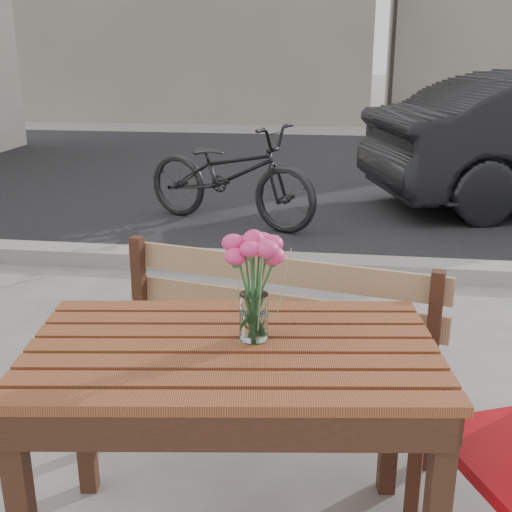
{
  "coord_description": "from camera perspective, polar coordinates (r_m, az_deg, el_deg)",
  "views": [
    {
      "loc": [
        0.53,
        -1.59,
        1.63
      ],
      "look_at": [
        0.27,
        0.25,
        1.02
      ],
      "focal_mm": 45.0,
      "sensor_mm": 36.0,
      "label": 1
    }
  ],
  "objects": [
    {
      "name": "main_table",
      "position": [
        2.02,
        -2.1,
        -11.1
      ],
      "size": [
        1.33,
        0.88,
        0.77
      ],
      "rotation": [
        0.0,
        0.0,
        0.13
      ],
      "color": "#592917",
      "rests_on": "ground"
    },
    {
      "name": "street",
      "position": [
        6.86,
        3.37,
        4.61
      ],
      "size": [
        30.0,
        8.12,
        0.12
      ],
      "color": "black",
      "rests_on": "ground"
    },
    {
      "name": "main_bench",
      "position": [
        2.61,
        1.12,
        -6.88
      ],
      "size": [
        1.44,
        0.7,
        0.86
      ],
      "rotation": [
        0.0,
        0.0,
        -0.22
      ],
      "color": "#94774C",
      "rests_on": "ground"
    },
    {
      "name": "main_vase",
      "position": [
        1.92,
        -0.21,
        -1.49
      ],
      "size": [
        0.19,
        0.19,
        0.35
      ],
      "color": "white",
      "rests_on": "main_table"
    },
    {
      "name": "bicycle",
      "position": [
        6.1,
        -2.35,
        7.29
      ],
      "size": [
        1.95,
        1.32,
        0.97
      ],
      "primitive_type": "imported",
      "rotation": [
        0.0,
        0.0,
        1.17
      ],
      "color": "black",
      "rests_on": "ground"
    }
  ]
}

